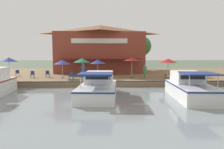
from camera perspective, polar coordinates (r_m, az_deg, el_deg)
The scene contains 22 objects.
ground_plane at distance 20.79m, azimuth -1.32°, elevation -3.84°, with size 220.00×220.00×0.00m, color #4C5B47.
quay_deck at distance 31.66m, azimuth -1.61°, elevation -0.04°, with size 22.00×56.00×0.60m, color brown.
quay_edge_fender at distance 20.80m, azimuth -1.33°, elevation -2.03°, with size 0.20×50.40×0.10m, color #2D2D33.
waterfront_restaurant at distance 33.83m, azimuth -3.42°, elevation 7.49°, with size 10.47×14.41×7.76m.
patio_umbrella_near_quay_edge at distance 24.80m, azimuth -27.42°, elevation 3.79°, with size 1.90×1.90×2.57m.
patio_umbrella_by_entrance at distance 24.91m, azimuth -14.02°, elevation 3.43°, with size 2.01×2.01×2.23m.
patio_umbrella_far_corner at distance 23.65m, azimuth -4.10°, elevation 3.63°, with size 1.92×1.92×2.27m.
patio_umbrella_mid_patio_right at distance 25.29m, azimuth 15.74°, elevation 3.81°, with size 2.20×2.20×2.41m.
patio_umbrella_mid_patio_left at distance 24.54m, azimuth 5.69°, elevation 4.40°, with size 2.13×2.13×2.54m.
patio_umbrella_back_row at distance 25.43m, azimuth -8.56°, elevation 4.01°, with size 2.16×2.16×2.44m.
cafe_chair_back_row_seat at distance 26.77m, azimuth 22.73°, elevation 0.16°, with size 0.54×0.54×0.85m.
cafe_chair_facing_river at distance 26.44m, azimuth -17.93°, elevation 0.26°, with size 0.58×0.58×0.85m.
cafe_chair_beside_entrance at distance 29.01m, azimuth -25.40°, elevation 0.44°, with size 0.57×0.57×0.85m.
cafe_chair_under_first_umbrella at distance 26.39m, azimuth -21.79°, elevation 0.12°, with size 0.50×0.50×0.85m.
cafe_chair_far_corner_seat at distance 26.13m, azimuth -4.74°, elevation 0.46°, with size 0.53×0.53×0.85m.
cafe_chair_mid_patio at distance 22.77m, azimuth -11.54°, elevation -0.40°, with size 0.47×0.47×0.85m.
person_mid_patio at distance 24.64m, azimuth 9.32°, elevation 1.36°, with size 0.46×0.46×1.64m.
person_at_quay_edge at distance 24.69m, azimuth -8.21°, elevation 1.64°, with size 0.50×0.50×1.78m.
motorboat_nearest_quay at distance 17.19m, azimuth 20.87°, elevation -3.37°, with size 7.42×3.14×2.11m.
motorboat_mid_row at distance 16.57m, azimuth -3.75°, elevation -3.47°, with size 7.56×3.26×2.05m.
mooring_post at distance 21.97m, azimuth 14.95°, elevation -0.86°, with size 0.22×0.22×0.80m.
tree_behind_restaurant at distance 40.16m, azimuth 8.23°, elevation 7.87°, with size 4.10×3.91×6.52m.
Camera 1 is at (20.51, -0.29, 3.41)m, focal length 32.00 mm.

